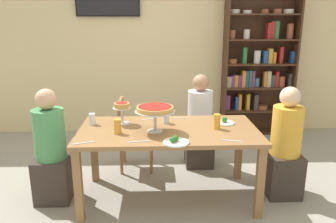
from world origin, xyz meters
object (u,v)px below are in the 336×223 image
(beer_glass_amber_tall, at_px, (217,122))
(deep_dish_pizza_stand, at_px, (155,110))
(bookshelf, at_px, (259,65))
(diner_far_right, at_px, (200,127))
(personal_pizza_stand, at_px, (122,109))
(cutlery_fork_near, at_px, (232,141))
(cutlery_fork_far, at_px, (179,118))
(dining_table, at_px, (168,137))
(water_glass_clear_far, at_px, (92,119))
(cutlery_knife_far, at_px, (150,119))
(salad_plate_far_diner, at_px, (176,141))
(cutlery_knife_near, at_px, (139,142))
(diner_head_east, at_px, (285,150))
(beer_glass_amber_short, at_px, (118,126))
(water_glass_clear_near, at_px, (166,118))
(cutlery_spare_fork, at_px, (83,143))
(chair_far_left, at_px, (131,130))
(diner_head_west, at_px, (52,154))
(salad_plate_near_diner, at_px, (224,122))

(beer_glass_amber_tall, bearing_deg, deep_dish_pizza_stand, -173.49)
(bookshelf, distance_m, diner_far_right, 1.73)
(personal_pizza_stand, relative_size, cutlery_fork_near, 1.25)
(cutlery_fork_far, bearing_deg, dining_table, 67.19)
(water_glass_clear_far, distance_m, cutlery_knife_far, 0.60)
(salad_plate_far_diner, bearing_deg, cutlery_knife_near, 172.36)
(dining_table, distance_m, diner_head_east, 1.20)
(beer_glass_amber_short, height_order, water_glass_clear_near, beer_glass_amber_short)
(water_glass_clear_near, bearing_deg, cutlery_fork_near, -43.78)
(water_glass_clear_far, bearing_deg, cutlery_spare_fork, -88.63)
(dining_table, relative_size, chair_far_left, 2.01)
(salad_plate_far_diner, height_order, cutlery_fork_near, salad_plate_far_diner)
(diner_head_west, bearing_deg, salad_plate_far_diner, -17.93)
(diner_far_right, bearing_deg, water_glass_clear_far, -62.56)
(cutlery_knife_near, xyz_separation_m, cutlery_fork_far, (0.40, 0.70, 0.00))
(cutlery_fork_near, bearing_deg, salad_plate_far_diner, -161.71)
(chair_far_left, relative_size, deep_dish_pizza_stand, 2.30)
(beer_glass_amber_short, relative_size, water_glass_clear_near, 1.25)
(deep_dish_pizza_stand, bearing_deg, beer_glass_amber_short, -174.28)
(water_glass_clear_far, height_order, cutlery_fork_near, water_glass_clear_far)
(diner_head_west, xyz_separation_m, chair_far_left, (0.73, 0.72, -0.01))
(dining_table, height_order, cutlery_spare_fork, cutlery_spare_fork)
(salad_plate_near_diner, bearing_deg, diner_far_right, 104.83)
(cutlery_knife_near, bearing_deg, cutlery_fork_near, -10.04)
(salad_plate_near_diner, height_order, water_glass_clear_far, water_glass_clear_far)
(cutlery_fork_near, bearing_deg, diner_head_west, -177.36)
(chair_far_left, bearing_deg, dining_table, 30.77)
(beer_glass_amber_tall, distance_m, beer_glass_amber_short, 0.96)
(salad_plate_near_diner, height_order, cutlery_knife_near, salad_plate_near_diner)
(water_glass_clear_far, bearing_deg, salad_plate_near_diner, -0.70)
(chair_far_left, height_order, salad_plate_near_diner, chair_far_left)
(bookshelf, xyz_separation_m, salad_plate_far_diner, (-1.43, -2.40, -0.34))
(water_glass_clear_far, bearing_deg, dining_table, -12.58)
(diner_head_west, distance_m, deep_dish_pizza_stand, 1.13)
(beer_glass_amber_short, distance_m, cutlery_fork_far, 0.77)
(chair_far_left, relative_size, cutlery_fork_near, 4.83)
(chair_far_left, relative_size, salad_plate_far_diner, 3.78)
(deep_dish_pizza_stand, xyz_separation_m, personal_pizza_stand, (-0.34, 0.26, -0.05))
(diner_far_right, height_order, cutlery_knife_near, diner_far_right)
(diner_far_right, height_order, beer_glass_amber_short, diner_far_right)
(salad_plate_far_diner, bearing_deg, salad_plate_near_diner, 45.44)
(beer_glass_amber_tall, bearing_deg, chair_far_left, 141.03)
(diner_head_east, height_order, water_glass_clear_near, diner_head_east)
(dining_table, xyz_separation_m, diner_head_east, (1.19, 0.01, -0.16))
(beer_glass_amber_tall, bearing_deg, salad_plate_near_diner, 57.04)
(dining_table, distance_m, cutlery_spare_fork, 0.84)
(cutlery_knife_far, bearing_deg, dining_table, 97.19)
(deep_dish_pizza_stand, bearing_deg, cutlery_knife_far, 98.29)
(diner_far_right, bearing_deg, diner_head_west, -63.50)
(salad_plate_near_diner, bearing_deg, cutlery_fork_near, -93.71)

